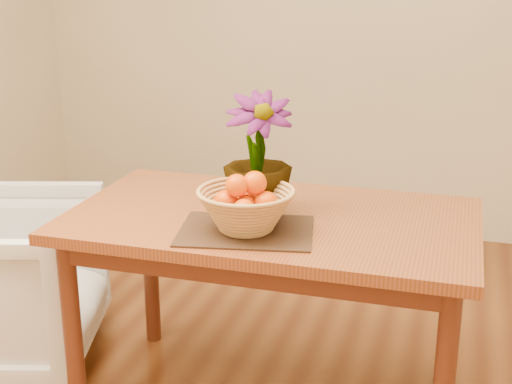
# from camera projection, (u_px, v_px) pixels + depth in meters

# --- Properties ---
(wall_back) EXTENTS (4.00, 0.02, 2.70)m
(wall_back) POSITION_uv_depth(u_px,v_px,m) (362.00, 6.00, 4.06)
(wall_back) COLOR beige
(wall_back) RESTS_ON floor
(table) EXTENTS (1.40, 0.80, 0.75)m
(table) POSITION_uv_depth(u_px,v_px,m) (271.00, 239.00, 2.49)
(table) COLOR brown
(table) RESTS_ON floor
(placemat) EXTENTS (0.48, 0.39, 0.01)m
(placemat) POSITION_uv_depth(u_px,v_px,m) (246.00, 231.00, 2.30)
(placemat) COLOR #341F12
(placemat) RESTS_ON table
(wicker_basket) EXTENTS (0.32, 0.32, 0.13)m
(wicker_basket) POSITION_uv_depth(u_px,v_px,m) (246.00, 211.00, 2.28)
(wicker_basket) COLOR tan
(wicker_basket) RESTS_ON placemat
(orange_pile) EXTENTS (0.20, 0.20, 0.14)m
(orange_pile) POSITION_uv_depth(u_px,v_px,m) (246.00, 197.00, 2.27)
(orange_pile) COLOR #DD4403
(orange_pile) RESTS_ON wicker_basket
(potted_plant) EXTENTS (0.31, 0.31, 0.42)m
(potted_plant) POSITION_uv_depth(u_px,v_px,m) (258.00, 155.00, 2.41)
(potted_plant) COLOR #194C15
(potted_plant) RESTS_ON table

